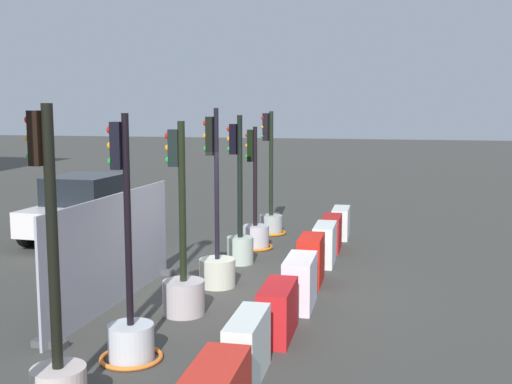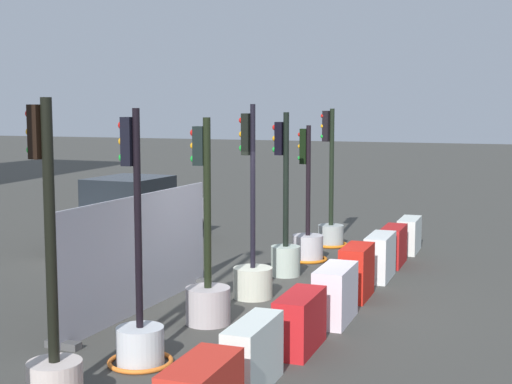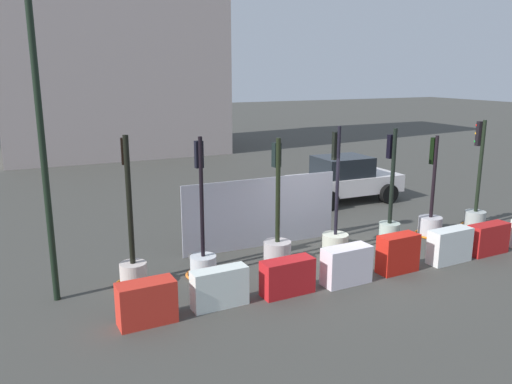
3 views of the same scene
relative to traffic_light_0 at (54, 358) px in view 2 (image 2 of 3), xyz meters
The scene contains 17 objects.
ground_plane 5.14m from the traffic_light_0, ahead, with size 120.00×120.00×0.00m, color #403F3A.
traffic_light_0 is the anchor object (origin of this frame).
traffic_light_1 1.58m from the traffic_light_0, ahead, with size 0.83×0.83×3.22m.
traffic_light_2 3.48m from the traffic_light_0, ahead, with size 0.67×0.67×3.08m.
traffic_light_3 5.13m from the traffic_light_0, ahead, with size 0.67×0.67×3.29m.
traffic_light_4 6.92m from the traffic_light_0, ahead, with size 0.57×0.57×3.15m.
traffic_light_5 8.43m from the traffic_light_0, ahead, with size 0.84×0.84×2.87m.
traffic_light_6 10.21m from the traffic_light_0, ahead, with size 0.80×0.80×3.22m.
construction_barrier_1 2.20m from the traffic_light_0, 52.21° to the right, with size 1.16×0.41×0.80m.
construction_barrier_2 3.37m from the traffic_light_0, 32.07° to the right, with size 1.16×0.48×0.77m.
construction_barrier_3 4.68m from the traffic_light_0, 23.39° to the right, with size 1.13×0.50×0.85m.
construction_barrier_4 6.05m from the traffic_light_0, 17.34° to the right, with size 1.00×0.47×0.90m.
construction_barrier_5 7.57m from the traffic_light_0, 14.14° to the right, with size 1.17×0.46×0.84m.
construction_barrier_6 8.88m from the traffic_light_0, 11.82° to the right, with size 1.15×0.46×0.79m.
construction_barrier_7 10.36m from the traffic_light_0, 10.41° to the right, with size 1.13×0.45×0.77m.
car_white_van 9.52m from the traffic_light_0, 27.00° to the left, with size 4.02×2.16×1.63m.
site_fence_panel 3.87m from the traffic_light_0, 17.80° to the left, with size 4.39×0.50×1.86m.
Camera 2 is at (-11.19, -4.30, 3.20)m, focal length 51.20 mm.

